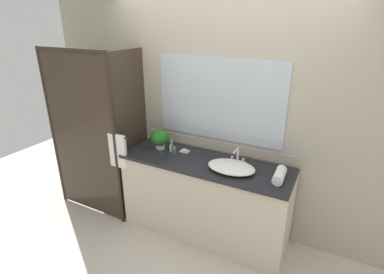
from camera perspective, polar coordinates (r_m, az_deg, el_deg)
name	(u,v)px	position (r m, az deg, el deg)	size (l,w,h in m)	color
ground_plane	(204,232)	(3.53, 2.27, -18.02)	(8.00, 8.00, 0.00)	beige
wall_back_with_mirror	(219,116)	(3.18, 5.30, 4.16)	(4.40, 0.06, 2.60)	#B2A893
vanity_cabinet	(205,198)	(3.27, 2.46, -11.86)	(1.80, 0.58, 0.90)	beige
shower_enclosure	(98,136)	(3.54, -17.78, 0.22)	(1.20, 0.59, 2.00)	#2D2319
sink_basin	(231,167)	(2.89, 7.67, -5.81)	(0.47, 0.33, 0.06)	white
faucet	(237,158)	(3.02, 8.82, -4.00)	(0.17, 0.15, 0.17)	silver
potted_plant	(160,138)	(3.32, -6.28, -0.27)	(0.20, 0.20, 0.22)	beige
soap_dish	(185,151)	(3.25, -1.43, -2.68)	(0.10, 0.07, 0.04)	silver
amenity_bottle_shampoo	(172,143)	(3.41, -4.00, -1.10)	(0.03, 0.03, 0.08)	silver
amenity_bottle_body_wash	(174,151)	(3.19, -3.49, -2.66)	(0.03, 0.03, 0.09)	#4C7056
amenity_bottle_conditioner	(171,148)	(3.26, -4.18, -2.08)	(0.03, 0.03, 0.09)	silver
rolled_towel_near_edge	(279,175)	(2.80, 16.69, -7.17)	(0.10, 0.10, 0.25)	white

